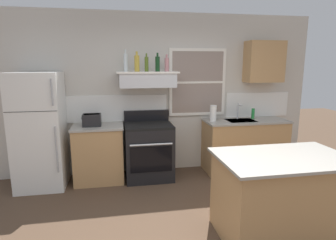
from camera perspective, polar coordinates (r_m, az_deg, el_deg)
name	(u,v)px	position (r m, az deg, el deg)	size (l,w,h in m)	color
back_wall	(162,94)	(4.88, -1.24, 5.26)	(5.40, 0.11, 2.70)	beige
refrigerator	(40,131)	(4.66, -24.52, -2.02)	(0.70, 0.72, 1.75)	white
counter_left_of_stove	(99,153)	(4.70, -13.76, -6.51)	(0.79, 0.63, 0.91)	tan
toaster	(92,120)	(4.55, -15.11, 0.04)	(0.30, 0.20, 0.19)	black
stove_range	(149,151)	(4.67, -3.90, -6.17)	(0.76, 0.69, 1.09)	black
range_hood_shelf	(147,79)	(4.56, -4.24, 8.22)	(0.96, 0.52, 0.24)	silver
bottle_clear_tall	(126,62)	(4.59, -8.54, 11.46)	(0.06, 0.06, 0.34)	silver
bottle_champagne_gold_foil	(137,63)	(4.49, -6.29, 11.35)	(0.08, 0.08, 0.31)	#B29333
bottle_olive_oil_square	(147,64)	(4.53, -4.35, 11.23)	(0.06, 0.06, 0.28)	#4C601E
bottle_dark_green_wine	(158,64)	(4.55, -2.13, 11.30)	(0.07, 0.07, 0.29)	#143819
bottle_rose_pink	(167,64)	(4.64, -0.26, 11.19)	(0.07, 0.07, 0.27)	#C67F84
counter_right_with_sink	(244,145)	(5.17, 15.17, -4.91)	(1.43, 0.63, 0.91)	tan
sink_faucet	(238,109)	(5.08, 14.05, 2.11)	(0.03, 0.17, 0.28)	silver
paper_towel_roll	(213,113)	(4.82, 9.10, 1.34)	(0.11, 0.11, 0.27)	white
dish_soap_bottle	(253,114)	(5.22, 16.79, 1.26)	(0.06, 0.06, 0.18)	#268C3F
kitchen_island	(281,196)	(3.39, 21.91, -14.11)	(1.40, 0.90, 0.91)	tan
upper_cabinet_right	(264,62)	(5.26, 18.83, 11.07)	(0.64, 0.32, 0.70)	tan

